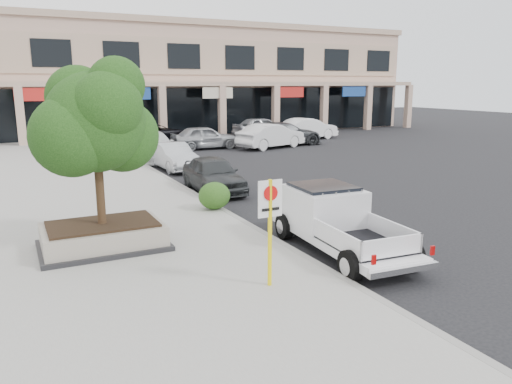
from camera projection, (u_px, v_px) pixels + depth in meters
ground at (332, 241)px, 14.10m from camera, size 120.00×120.00×0.00m
sidewalk at (95, 213)px, 16.93m from camera, size 8.00×52.00×0.15m
curb at (205, 201)px, 18.65m from camera, size 0.20×52.00×0.15m
strip_mall at (193, 79)px, 46.22m from camera, size 40.55×12.43×9.50m
planter at (103, 236)px, 13.02m from camera, size 3.20×2.20×0.68m
planter_tree at (100, 122)px, 12.59m from camera, size 2.90×2.55×4.00m
no_parking_sign at (270, 218)px, 10.37m from camera, size 0.55×0.09×2.30m
hedge at (214, 196)px, 17.00m from camera, size 1.10×0.99×0.93m
pickup_truck at (342, 222)px, 12.98m from camera, size 2.31×5.39×1.66m
curb_car_a at (213, 174)px, 20.38m from camera, size 1.93×4.37×1.46m
curb_car_b at (173, 156)px, 25.59m from camera, size 1.65×4.24×1.38m
curb_car_c at (152, 146)px, 28.74m from camera, size 2.43×5.69×1.64m
curb_car_d at (137, 137)px, 33.98m from camera, size 3.12×5.62×1.49m
lot_car_a at (205, 137)px, 33.65m from camera, size 4.65×1.95×1.57m
lot_car_b at (271, 136)px, 34.07m from camera, size 5.37×3.15×1.67m
lot_car_c at (284, 134)px, 35.69m from camera, size 5.70×2.40×1.64m
lot_car_d at (155, 133)px, 37.31m from camera, size 5.46×3.25×1.42m
lot_car_e at (262, 127)px, 40.79m from camera, size 5.02×2.28×1.67m
lot_car_f at (307, 129)px, 39.42m from camera, size 5.26×2.42×1.67m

